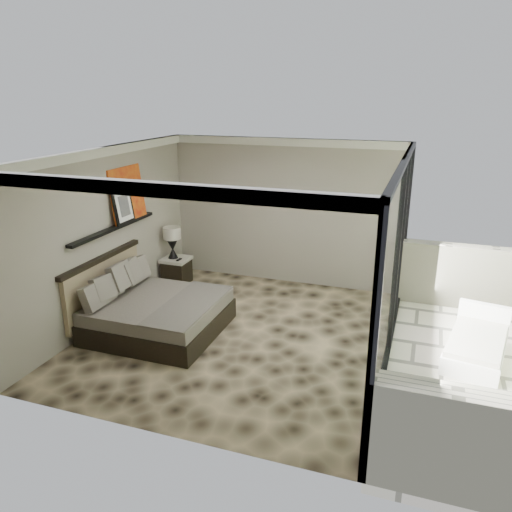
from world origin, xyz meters
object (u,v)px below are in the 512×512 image
(bed, at_px, (152,311))
(lounger, at_px, (477,345))
(table_lamp, at_px, (172,238))
(nightstand, at_px, (177,271))

(bed, height_order, lounger, bed)
(bed, xyz_separation_m, lounger, (4.78, 0.78, -0.14))
(table_lamp, height_order, lounger, table_lamp)
(lounger, bearing_deg, table_lamp, 178.65)
(nightstand, distance_m, lounger, 5.52)
(bed, height_order, nightstand, bed)
(lounger, bearing_deg, nightstand, 178.39)
(nightstand, relative_size, lounger, 0.32)
(bed, bearing_deg, table_lamp, 108.92)
(bed, relative_size, lounger, 1.24)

